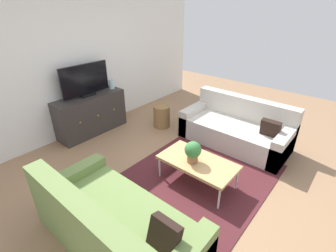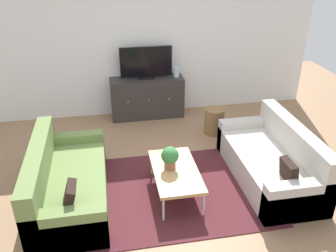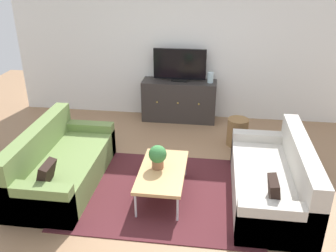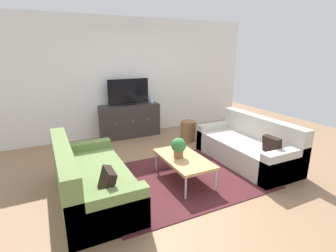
# 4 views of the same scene
# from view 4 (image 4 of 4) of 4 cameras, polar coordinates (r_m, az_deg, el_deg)

# --- Properties ---
(ground_plane) EXTENTS (10.00, 10.00, 0.00)m
(ground_plane) POSITION_cam_4_polar(r_m,az_deg,el_deg) (4.31, 2.06, -10.71)
(ground_plane) COLOR #997251
(wall_back) EXTENTS (6.40, 0.12, 2.70)m
(wall_back) POSITION_cam_4_polar(r_m,az_deg,el_deg) (6.23, -9.23, 10.52)
(wall_back) COLOR white
(wall_back) RESTS_ON ground_plane
(area_rug) EXTENTS (2.50, 1.90, 0.01)m
(area_rug) POSITION_cam_4_polar(r_m,az_deg,el_deg) (4.19, 3.05, -11.46)
(area_rug) COLOR #4C1E23
(area_rug) RESTS_ON ground_plane
(couch_left_side) EXTENTS (0.89, 1.88, 0.80)m
(couch_left_side) POSITION_cam_4_polar(r_m,az_deg,el_deg) (3.70, -17.53, -11.73)
(couch_left_side) COLOR olive
(couch_left_side) RESTS_ON ground_plane
(couch_right_side) EXTENTS (0.89, 1.88, 0.80)m
(couch_right_side) POSITION_cam_4_polar(r_m,az_deg,el_deg) (4.93, 17.63, -4.56)
(couch_right_side) COLOR beige
(couch_right_side) RESTS_ON ground_plane
(coffee_table) EXTENTS (0.58, 1.07, 0.38)m
(coffee_table) POSITION_cam_4_polar(r_m,az_deg,el_deg) (4.00, 3.50, -7.37)
(coffee_table) COLOR tan
(coffee_table) RESTS_ON ground_plane
(potted_plant) EXTENTS (0.23, 0.23, 0.31)m
(potted_plant) POSITION_cam_4_polar(r_m,az_deg,el_deg) (3.93, 2.36, -4.62)
(potted_plant) COLOR #936042
(potted_plant) RESTS_ON coffee_table
(tv_console) EXTENTS (1.36, 0.47, 0.76)m
(tv_console) POSITION_cam_4_polar(r_m,az_deg,el_deg) (6.12, -8.45, 1.22)
(tv_console) COLOR #332D2B
(tv_console) RESTS_ON ground_plane
(flat_screen_tv) EXTENTS (0.95, 0.16, 0.59)m
(flat_screen_tv) POSITION_cam_4_polar(r_m,az_deg,el_deg) (6.00, -8.78, 7.50)
(flat_screen_tv) COLOR black
(flat_screen_tv) RESTS_ON tv_console
(glass_vase) EXTENTS (0.11, 0.11, 0.19)m
(glass_vase) POSITION_cam_4_polar(r_m,az_deg,el_deg) (6.21, -3.69, 6.08)
(glass_vase) COLOR silver
(glass_vase) RESTS_ON tv_console
(wicker_basket) EXTENTS (0.34, 0.34, 0.46)m
(wicker_basket) POSITION_cam_4_polar(r_m,az_deg,el_deg) (5.79, 4.46, -1.10)
(wicker_basket) COLOR olive
(wicker_basket) RESTS_ON ground_plane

